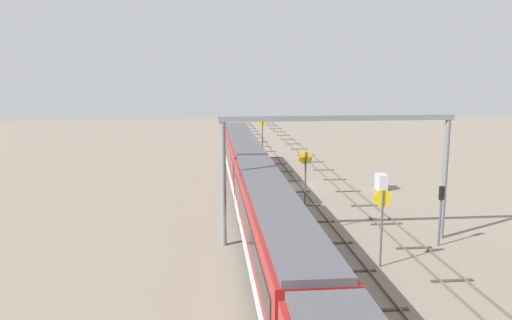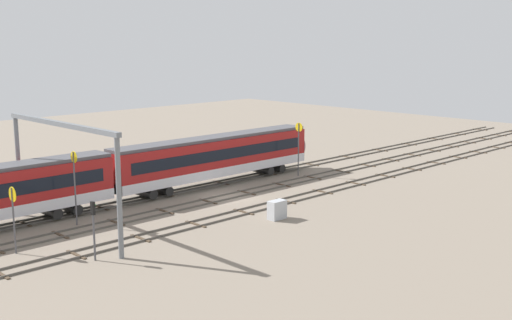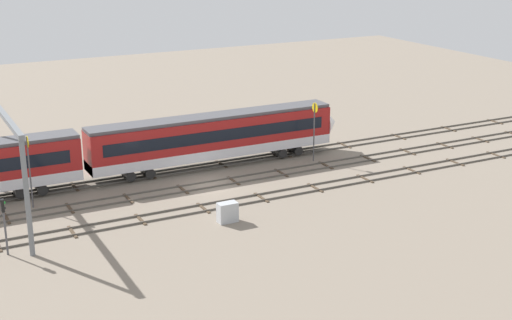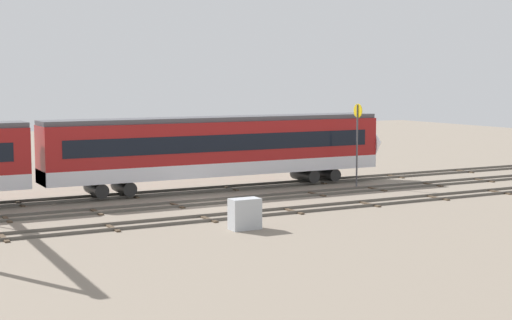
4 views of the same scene
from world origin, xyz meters
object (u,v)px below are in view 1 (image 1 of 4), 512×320
Objects in this scene: signal_light_trackside_departure at (441,207)px; relay_cabinet at (381,182)px; overhead_gantry at (337,150)px; train at (271,228)px; speed_sign_distant_end at (305,181)px; speed_sign_far_trackside at (262,135)px; speed_sign_near_foreground at (382,215)px.

signal_light_trackside_departure reaches higher than relay_cabinet.
overhead_gantry reaches higher than signal_light_trackside_departure.
overhead_gantry is at bearing 77.44° from signal_light_trackside_departure.
speed_sign_distant_end is (6.74, -3.28, 1.16)m from train.
train is 18.50× the size of signal_light_trackside_departure.
train is at bearing 174.63° from speed_sign_far_trackside.
speed_sign_near_foreground is 1.16× the size of signal_light_trackside_departure.
speed_sign_distant_end reaches higher than train.
signal_light_trackside_departure is (3.16, -5.09, -0.50)m from speed_sign_near_foreground.
speed_sign_near_foreground reaches higher than relay_cabinet.
overhead_gantry is at bearing -137.18° from speed_sign_distant_end.
signal_light_trackside_departure is 16.15m from relay_cabinet.
speed_sign_far_trackside is 17.54m from relay_cabinet.
overhead_gantry is at bearing 150.27° from relay_cabinet.
train is 12.61× the size of speed_sign_distant_end.
speed_sign_far_trackside is 26.59m from speed_sign_distant_end.
train reaches higher than signal_light_trackside_departure.
train is at bearing 134.18° from overhead_gantry.
overhead_gantry is at bearing -45.82° from train.
signal_light_trackside_departure is (-1.49, -6.67, -3.63)m from overhead_gantry.
overhead_gantry reaches higher than train.
relay_cabinet is at bearing -34.47° from train.
overhead_gantry reaches higher than speed_sign_far_trackside.
train is 7.59m from speed_sign_distant_end.
train is at bearing 92.01° from speed_sign_near_foreground.
relay_cabinet is (12.60, -10.00, -3.04)m from speed_sign_distant_end.
signal_light_trackside_departure is at bearing -58.20° from speed_sign_near_foreground.
speed_sign_far_trackside is at bearing 0.33° from speed_sign_distant_end.
speed_sign_far_trackside is 0.97× the size of speed_sign_distant_end.
speed_sign_distant_end is at bearing -25.96° from train.
overhead_gantry is 2.71× the size of speed_sign_far_trackside.
speed_sign_near_foreground is 33.29m from speed_sign_far_trackside.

